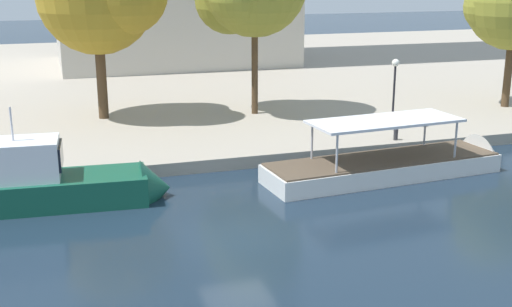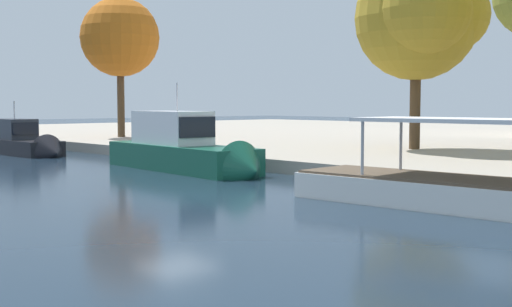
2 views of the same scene
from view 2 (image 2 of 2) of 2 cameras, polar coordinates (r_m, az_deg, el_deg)
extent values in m
plane|color=#192838|center=(23.38, -6.65, -3.57)|extent=(220.00, 220.00, 0.00)
cube|color=black|center=(45.21, -19.45, 0.34)|extent=(8.29, 2.57, 1.25)
cone|color=black|center=(41.20, -16.75, 0.05)|extent=(1.28, 2.18, 2.13)
cube|color=#2D333D|center=(45.70, -19.83, 1.96)|extent=(3.76, 1.94, 1.28)
cube|color=black|center=(44.41, -19.04, 2.00)|extent=(1.05, 1.72, 0.77)
cylinder|color=silver|center=(45.31, -19.64, 3.46)|extent=(0.08, 0.08, 1.12)
cube|color=#14513D|center=(32.43, -6.37, -0.71)|extent=(9.83, 3.27, 1.64)
cone|color=#14513D|center=(28.16, -0.70, -1.43)|extent=(1.38, 2.52, 2.43)
cube|color=white|center=(32.95, -7.07, 2.17)|extent=(4.49, 2.37, 1.59)
cube|color=black|center=(31.52, -5.46, 2.24)|extent=(1.30, 2.00, 0.95)
cylinder|color=silver|center=(32.52, -6.65, 4.74)|extent=(0.08, 0.08, 1.35)
cube|color=silver|center=(21.26, 17.59, -3.99)|extent=(11.44, 3.76, 1.27)
cube|color=brown|center=(21.18, 17.63, -2.17)|extent=(11.20, 3.60, 0.08)
cylinder|color=#B2B2B7|center=(23.57, 12.07, 0.71)|extent=(0.10, 0.10, 1.68)
cylinder|color=#B2B2B7|center=(21.61, 8.93, 0.45)|extent=(0.10, 0.10, 1.68)
cube|color=silver|center=(21.06, 17.74, 2.66)|extent=(7.16, 3.20, 0.12)
cylinder|color=#4C3823|center=(38.77, 13.21, 3.80)|extent=(0.59, 0.59, 4.65)
sphere|color=olive|center=(39.05, 13.33, 10.98)|extent=(6.80, 6.80, 6.80)
sphere|color=olive|center=(39.06, 16.17, 11.14)|extent=(4.02, 4.02, 4.02)
sphere|color=olive|center=(37.07, 14.06, 11.63)|extent=(4.73, 4.73, 4.73)
cylinder|color=#4C3823|center=(52.64, -11.27, 4.26)|extent=(0.55, 0.55, 5.30)
sphere|color=#BC6019|center=(52.88, -11.35, 9.55)|extent=(5.94, 5.94, 5.94)
sphere|color=#BC6019|center=(53.76, -12.01, 9.13)|extent=(3.74, 3.74, 3.74)
sphere|color=#BC6019|center=(54.24, -10.74, 8.90)|extent=(3.88, 3.88, 3.88)
camera|label=1|loc=(26.58, -60.38, 15.49)|focal=46.01mm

